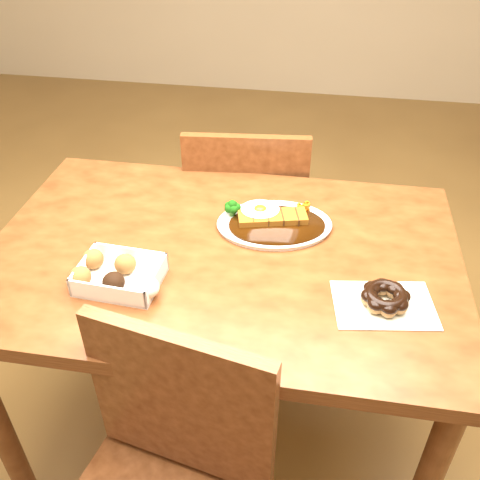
% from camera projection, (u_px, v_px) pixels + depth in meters
% --- Properties ---
extents(ground, '(6.00, 6.00, 0.00)m').
position_uv_depth(ground, '(227.00, 424.00, 1.81)').
color(ground, brown).
rests_on(ground, ground).
extents(table, '(1.20, 0.80, 0.75)m').
position_uv_depth(table, '(223.00, 279.00, 1.42)').
color(table, '#45200D').
rests_on(table, ground).
extents(chair_far, '(0.46, 0.46, 0.87)m').
position_uv_depth(chair_far, '(247.00, 219.00, 1.95)').
color(chair_far, '#45200D').
rests_on(chair_far, ground).
extents(katsu_curry_plate, '(0.33, 0.26, 0.06)m').
position_uv_depth(katsu_curry_plate, '(272.00, 221.00, 1.44)').
color(katsu_curry_plate, white).
rests_on(katsu_curry_plate, table).
extents(donut_box, '(0.22, 0.16, 0.05)m').
position_uv_depth(donut_box, '(117.00, 274.00, 1.25)').
color(donut_box, white).
rests_on(donut_box, table).
extents(pon_de_ring, '(0.24, 0.19, 0.04)m').
position_uv_depth(pon_de_ring, '(385.00, 298.00, 1.19)').
color(pon_de_ring, silver).
rests_on(pon_de_ring, table).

